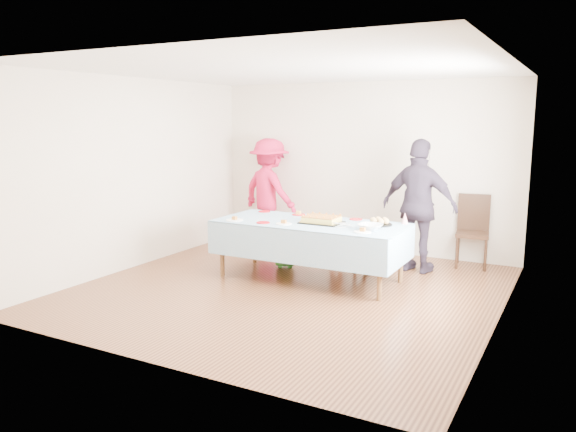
# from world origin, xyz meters

# --- Properties ---
(ground) EXTENTS (5.00, 5.00, 0.00)m
(ground) POSITION_xyz_m (0.00, 0.00, 0.00)
(ground) COLOR #412112
(ground) RESTS_ON ground
(room_walls) EXTENTS (5.04, 5.04, 2.72)m
(room_walls) POSITION_xyz_m (0.05, 0.00, 1.77)
(room_walls) COLOR beige
(room_walls) RESTS_ON ground
(party_table) EXTENTS (2.50, 1.10, 0.78)m
(party_table) POSITION_xyz_m (0.04, 0.52, 0.72)
(party_table) COLOR brown
(party_table) RESTS_ON ground
(birthday_cake) EXTENTS (0.52, 0.40, 0.09)m
(birthday_cake) POSITION_xyz_m (0.20, 0.53, 0.82)
(birthday_cake) COLOR black
(birthday_cake) RESTS_ON party_table
(rolls_tray) EXTENTS (0.32, 0.32, 0.10)m
(rolls_tray) POSITION_xyz_m (0.91, 0.74, 0.82)
(rolls_tray) COLOR black
(rolls_tray) RESTS_ON party_table
(punch_bowl) EXTENTS (0.30, 0.30, 0.07)m
(punch_bowl) POSITION_xyz_m (0.92, 0.39, 0.82)
(punch_bowl) COLOR silver
(punch_bowl) RESTS_ON party_table
(party_hat) EXTENTS (0.09, 0.09, 0.15)m
(party_hat) POSITION_xyz_m (1.18, 0.98, 0.86)
(party_hat) COLOR silver
(party_hat) RESTS_ON party_table
(fork_pile) EXTENTS (0.24, 0.18, 0.07)m
(fork_pile) POSITION_xyz_m (0.57, 0.39, 0.81)
(fork_pile) COLOR white
(fork_pile) RESTS_ON party_table
(plate_red_far_a) EXTENTS (0.17, 0.17, 0.01)m
(plate_red_far_a) POSITION_xyz_m (-0.91, 0.94, 0.79)
(plate_red_far_a) COLOR red
(plate_red_far_a) RESTS_ON party_table
(plate_red_far_b) EXTENTS (0.19, 0.19, 0.01)m
(plate_red_far_b) POSITION_xyz_m (-0.35, 0.93, 0.79)
(plate_red_far_b) COLOR red
(plate_red_far_b) RESTS_ON party_table
(plate_red_far_c) EXTENTS (0.18, 0.18, 0.01)m
(plate_red_far_c) POSITION_xyz_m (0.00, 0.87, 0.79)
(plate_red_far_c) COLOR red
(plate_red_far_c) RESTS_ON party_table
(plate_red_far_d) EXTENTS (0.18, 0.18, 0.01)m
(plate_red_far_d) POSITION_xyz_m (0.50, 0.97, 0.79)
(plate_red_far_d) COLOR red
(plate_red_far_d) RESTS_ON party_table
(plate_red_near) EXTENTS (0.18, 0.18, 0.01)m
(plate_red_near) POSITION_xyz_m (-0.47, 0.17, 0.79)
(plate_red_near) COLOR red
(plate_red_near) RESTS_ON party_table
(plate_white_left) EXTENTS (0.23, 0.23, 0.01)m
(plate_white_left) POSITION_xyz_m (-0.90, 0.14, 0.79)
(plate_white_left) COLOR white
(plate_white_left) RESTS_ON party_table
(plate_white_mid) EXTENTS (0.21, 0.21, 0.01)m
(plate_white_mid) POSITION_xyz_m (-0.20, 0.22, 0.79)
(plate_white_mid) COLOR white
(plate_white_mid) RESTS_ON party_table
(plate_white_right) EXTENTS (0.21, 0.21, 0.01)m
(plate_white_right) POSITION_xyz_m (0.89, 0.21, 0.79)
(plate_white_right) COLOR white
(plate_white_right) RESTS_ON party_table
(dining_chair) EXTENTS (0.51, 0.51, 1.04)m
(dining_chair) POSITION_xyz_m (1.81, 2.29, 0.58)
(dining_chair) COLOR black
(dining_chair) RESTS_ON ground
(toddler_left) EXTENTS (0.30, 0.22, 0.75)m
(toddler_left) POSITION_xyz_m (0.04, 1.39, 0.37)
(toddler_left) COLOR #B64416
(toddler_left) RESTS_ON ground
(toddler_mid) EXTENTS (0.44, 0.37, 0.77)m
(toddler_mid) POSITION_xyz_m (-0.54, 0.90, 0.39)
(toddler_mid) COLOR #317F2A
(toddler_mid) RESTS_ON ground
(toddler_right) EXTENTS (0.42, 0.35, 0.78)m
(toddler_right) POSITION_xyz_m (0.50, 1.15, 0.39)
(toddler_right) COLOR #A87D4E
(toddler_right) RESTS_ON ground
(adult_left) EXTENTS (1.31, 0.99, 1.80)m
(adult_left) POSITION_xyz_m (-1.56, 2.20, 0.90)
(adult_left) COLOR #D01A46
(adult_left) RESTS_ON ground
(adult_right) EXTENTS (1.15, 0.62, 1.86)m
(adult_right) POSITION_xyz_m (1.20, 1.58, 0.93)
(adult_right) COLOR #2F2533
(adult_right) RESTS_ON ground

